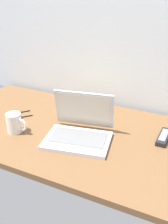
# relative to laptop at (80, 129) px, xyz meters

# --- Properties ---
(desk) EXTENTS (1.60, 0.76, 0.03)m
(desk) POSITION_rel_laptop_xyz_m (-0.01, 0.05, -0.06)
(desk) COLOR brown
(desk) RESTS_ON ground
(laptop) EXTENTS (0.35, 0.32, 0.21)m
(laptop) POSITION_rel_laptop_xyz_m (0.00, 0.00, 0.00)
(laptop) COLOR silver
(laptop) RESTS_ON desk
(coffee_mug) EXTENTS (0.12, 0.08, 0.10)m
(coffee_mug) POSITION_rel_laptop_xyz_m (-0.32, -0.10, 0.01)
(coffee_mug) COLOR white
(coffee_mug) RESTS_ON desk
(remote_control_near) EXTENTS (0.05, 0.16, 0.02)m
(remote_control_near) POSITION_rel_laptop_xyz_m (0.38, 0.16, -0.03)
(remote_control_near) COLOR black
(remote_control_near) RESTS_ON desk
(eyeglasses) EXTENTS (0.14, 0.14, 0.01)m
(eyeglasses) POSITION_rel_laptop_xyz_m (-0.42, 0.05, -0.04)
(eyeglasses) COLOR black
(eyeglasses) RESTS_ON desk
(book_stack) EXTENTS (0.22, 0.19, 0.05)m
(book_stack) POSITION_rel_laptop_xyz_m (-0.08, 0.25, -0.02)
(book_stack) COLOR #8C4C8C
(book_stack) RESTS_ON desk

